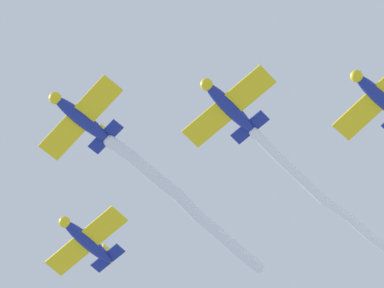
{
  "coord_description": "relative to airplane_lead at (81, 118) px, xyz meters",
  "views": [
    {
      "loc": [
        -5.74,
        26.8,
        2.27
      ],
      "look_at": [
        -9.42,
        -0.77,
        58.46
      ],
      "focal_mm": 77.82,
      "sensor_mm": 36.0,
      "label": 1
    }
  ],
  "objects": [
    {
      "name": "airplane_slot",
      "position": [
        -21.52,
        4.74,
        -0.3
      ],
      "size": [
        6.23,
        7.45,
        1.97
      ],
      "rotation": [
        0.0,
        0.0,
        0.6
      ],
      "color": "navy"
    },
    {
      "name": "smoke_trail_left_wing",
      "position": [
        -21.6,
        -5.43,
        -0.58
      ],
      "size": [
        18.55,
        12.04,
        2.0
      ],
      "color": "white"
    },
    {
      "name": "airplane_lead",
      "position": [
        0.0,
        0.0,
        0.0
      ],
      "size": [
        6.24,
        7.44,
        1.97
      ],
      "rotation": [
        0.0,
        0.0,
        0.6
      ],
      "color": "navy"
    },
    {
      "name": "airplane_left_wing",
      "position": [
        -10.76,
        2.38,
        0.0
      ],
      "size": [
        6.41,
        7.17,
        1.97
      ],
      "rotation": [
        0.0,
        0.0,
        0.69
      ],
      "color": "navy"
    },
    {
      "name": "airplane_right_wing",
      "position": [
        -1.23,
        -10.94,
        0.3
      ],
      "size": [
        6.41,
        7.17,
        1.97
      ],
      "rotation": [
        0.0,
        0.0,
        0.69
      ],
      "color": "navy"
    },
    {
      "name": "smoke_trail_lead",
      "position": [
        -8.83,
        -6.34,
        -0.18
      ],
      "size": [
        13.94,
        10.62,
        1.5
      ],
      "color": "white"
    }
  ]
}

